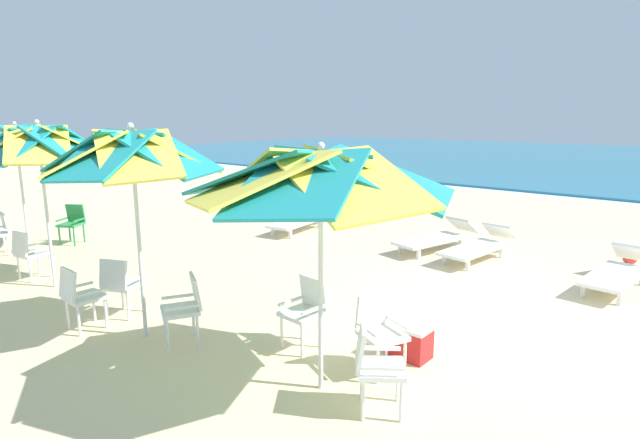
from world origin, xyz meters
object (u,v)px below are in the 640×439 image
Objects in this scene: plastic_chair_0 at (379,328)px; plastic_chair_4 at (120,283)px; beach_umbrella_3 at (16,140)px; plastic_chair_7 at (73,221)px; beach_umbrella_0 at (321,176)px; sun_lounger_0 at (618,271)px; sun_lounger_1 at (479,246)px; beach_umbrella_1 at (133,155)px; sun_lounger_3 at (301,219)px; beach_umbrella_2 at (39,145)px; cooler_box at (409,341)px; beach_ball at (630,258)px; plastic_chair_3 at (185,305)px; plastic_chair_1 at (306,308)px; plastic_chair_6 at (29,252)px; plastic_chair_5 at (79,294)px; sun_lounger_2 at (437,237)px; plastic_chair_2 at (374,363)px.

plastic_chair_0 is 3.77m from plastic_chair_4.
beach_umbrella_3 is 3.11× the size of plastic_chair_7.
sun_lounger_0 is at bearing 72.84° from beach_umbrella_0.
sun_lounger_0 is at bearing -3.34° from sun_lounger_1.
sun_lounger_3 is at bearing 114.22° from beach_umbrella_1.
beach_umbrella_2 is at bearing 179.05° from beach_umbrella_1.
plastic_chair_7 is (-5.63, 1.58, -1.84)m from beach_umbrella_1.
plastic_chair_0 is at bearing -101.13° from cooler_box.
beach_umbrella_1 is 6.78m from sun_lounger_1.
plastic_chair_0 is at bearing -101.97° from beach_ball.
plastic_chair_7 is at bearing -148.15° from sun_lounger_1.
plastic_chair_7 is at bearing -147.81° from beach_ball.
plastic_chair_3 reaches higher than sun_lounger_3.
beach_umbrella_2 reaches higher than cooler_box.
plastic_chair_1 and plastic_chair_4 have the same top height.
plastic_chair_3 is at bearing 22.35° from beach_umbrella_1.
beach_umbrella_0 is 6.41m from plastic_chair_6.
plastic_chair_1 is 5.08m from sun_lounger_1.
sun_lounger_3 is (-1.81, 6.28, -0.22)m from plastic_chair_5.
plastic_chair_1 reaches higher than sun_lounger_0.
beach_umbrella_0 is 0.97× the size of beach_umbrella_2.
sun_lounger_2 reaches higher than cooler_box.
sun_lounger_3 is 6.88m from cooler_box.
plastic_chair_1 is 1.00× the size of plastic_chair_6.
sun_lounger_3 reaches higher than beach_ball.
sun_lounger_1 is (5.42, 6.25, -0.22)m from plastic_chair_6.
beach_umbrella_0 is 3.05× the size of plastic_chair_1.
plastic_chair_4 is 3.37× the size of beach_ball.
plastic_chair_6 is (-6.39, -1.26, 0.00)m from plastic_chair_0.
plastic_chair_4 is (-1.41, -0.10, 0.00)m from plastic_chair_3.
beach_umbrella_0 reaches higher than beach_ball.
plastic_chair_0 is 0.58m from cooler_box.
plastic_chair_4 is 5.01m from plastic_chair_7.
sun_lounger_0 is at bearing 29.18° from beach_umbrella_3.
plastic_chair_1 is at bearing -152.76° from cooler_box.
beach_umbrella_1 is 5.55m from beach_umbrella_3.
beach_umbrella_1 is at bearing 28.71° from plastic_chair_5.
plastic_chair_7 is at bearing 177.48° from plastic_chair_0.
sun_lounger_1 is at bearing -146.78° from beach_ball.
plastic_chair_3 is 6.34m from plastic_chair_7.
beach_umbrella_0 is 0.98× the size of beach_umbrella_3.
plastic_chair_7 is 8.51m from cooler_box.
sun_lounger_2 is (-1.69, 5.80, -1.94)m from beach_umbrella_0.
plastic_chair_7 is (-2.73, 1.54, -1.84)m from beach_umbrella_2.
beach_umbrella_3 is at bearing 161.07° from plastic_chair_6.
plastic_chair_2 is 0.32× the size of beach_umbrella_3.
beach_umbrella_3 reaches higher than beach_umbrella_0.
sun_lounger_2 is at bearing 112.04° from plastic_chair_2.
beach_umbrella_2 is 10.68m from beach_ball.
sun_lounger_1 is at bearing 100.99° from plastic_chair_0.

